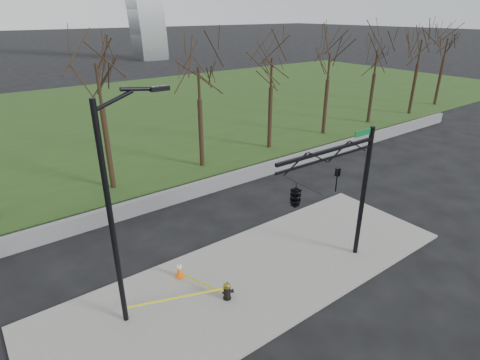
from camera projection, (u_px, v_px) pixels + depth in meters
ground at (257, 276)px, 16.20m from camera, size 500.00×500.00×0.00m
sidewalk at (257, 275)px, 16.18m from camera, size 18.00×6.00×0.10m
grass_strip at (66, 123)px, 38.17m from camera, size 120.00×40.00×0.06m
guardrail at (168, 198)px, 21.88m from camera, size 60.00×0.30×0.90m
tree_row at (239, 103)px, 27.73m from camera, size 61.99×4.00×8.15m
fire_hydrant at (227, 291)px, 14.63m from camera, size 0.47×0.34×0.77m
traffic_cone at (179, 270)px, 15.85m from camera, size 0.46×0.46×0.70m
street_light at (116, 203)px, 12.05m from camera, size 2.39×0.28×8.21m
traffic_signal_mast at (311, 189)px, 14.26m from camera, size 5.10×2.49×6.00m
caution_tape at (188, 292)px, 14.56m from camera, size 3.52×2.27×0.40m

